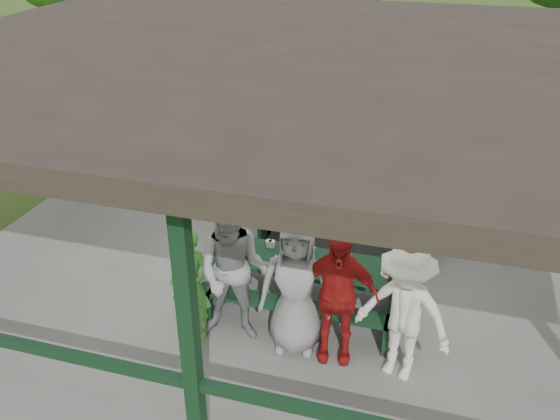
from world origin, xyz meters
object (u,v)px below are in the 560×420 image
(contestant_white_fedora, at_px, (404,313))
(contestant_grey_mid, at_px, (296,286))
(picnic_table_near, at_px, (307,278))
(spectator_blue, at_px, (237,146))
(contestant_grey_left, at_px, (234,273))
(spectator_grey, at_px, (416,175))
(spectator_lblue, at_px, (307,167))
(picnic_table_far, at_px, (341,212))
(contestant_red, at_px, (336,296))
(pickup_truck, at_px, (482,69))
(farm_trailer, at_px, (299,67))
(contestant_green, at_px, (191,285))

(contestant_white_fedora, bearing_deg, contestant_grey_mid, -169.53)
(picnic_table_near, bearing_deg, spectator_blue, 123.11)
(contestant_grey_left, xyz_separation_m, spectator_grey, (1.86, 3.71, -0.09))
(spectator_lblue, relative_size, spectator_grey, 0.87)
(picnic_table_far, height_order, spectator_lblue, spectator_lblue)
(picnic_table_near, distance_m, contestant_grey_mid, 0.90)
(contestant_grey_left, xyz_separation_m, spectator_blue, (-1.52, 4.25, -0.16))
(spectator_blue, bearing_deg, contestant_grey_mid, 140.31)
(picnic_table_far, height_order, contestant_red, contestant_red)
(pickup_truck, bearing_deg, spectator_grey, 163.33)
(spectator_grey, bearing_deg, contestant_grey_left, 40.98)
(spectator_blue, bearing_deg, spectator_lblue, -176.16)
(picnic_table_near, height_order, farm_trailer, farm_trailer)
(spectator_lblue, relative_size, spectator_blue, 0.95)
(contestant_green, relative_size, spectator_blue, 0.95)
(contestant_red, height_order, spectator_grey, contestant_red)
(picnic_table_near, xyz_separation_m, spectator_grey, (1.14, 2.90, 0.39))
(pickup_truck, bearing_deg, spectator_lblue, 150.76)
(contestant_grey_mid, xyz_separation_m, contestant_white_fedora, (1.28, -0.12, -0.03))
(contestant_red, xyz_separation_m, spectator_blue, (-2.78, 4.25, -0.08))
(contestant_grey_left, xyz_separation_m, contestant_grey_mid, (0.77, 0.02, -0.06))
(picnic_table_near, distance_m, pickup_truck, 11.28)
(picnic_table_near, relative_size, contestant_white_fedora, 1.48)
(spectator_blue, relative_size, pickup_truck, 0.28)
(contestant_grey_left, bearing_deg, picnic_table_near, 40.41)
(pickup_truck, height_order, farm_trailer, pickup_truck)
(picnic_table_far, relative_size, contestant_red, 1.54)
(contestant_green, bearing_deg, contestant_red, 5.29)
(spectator_lblue, bearing_deg, contestant_grey_mid, 116.64)
(contestant_white_fedora, xyz_separation_m, spectator_lblue, (-2.09, 3.86, -0.11))
(spectator_blue, bearing_deg, picnic_table_near, 144.94)
(spectator_blue, distance_m, farm_trailer, 6.65)
(spectator_grey, bearing_deg, picnic_table_near, 46.08)
(picnic_table_far, height_order, spectator_blue, spectator_blue)
(picnic_table_near, distance_m, contestant_green, 1.58)
(contestant_red, bearing_deg, spectator_blue, 115.83)
(picnic_table_far, xyz_separation_m, spectator_grey, (1.08, 0.90, 0.39))
(contestant_grey_left, height_order, spectator_blue, contestant_grey_left)
(contestant_grey_left, bearing_deg, contestant_red, -8.36)
(spectator_lblue, height_order, spectator_blue, spectator_blue)
(contestant_white_fedora, relative_size, spectator_lblue, 1.18)
(picnic_table_near, relative_size, contestant_green, 1.75)
(contestant_green, relative_size, contestant_red, 0.86)
(contestant_grey_mid, distance_m, contestant_white_fedora, 1.29)
(spectator_lblue, distance_m, pickup_truck, 8.65)
(spectator_lblue, xyz_separation_m, pickup_truck, (3.03, 8.10, -0.05))
(picnic_table_far, height_order, contestant_grey_mid, contestant_grey_mid)
(picnic_table_far, bearing_deg, contestant_red, -80.38)
(spectator_blue, bearing_deg, spectator_grey, -167.16)
(spectator_blue, bearing_deg, pickup_truck, -98.84)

